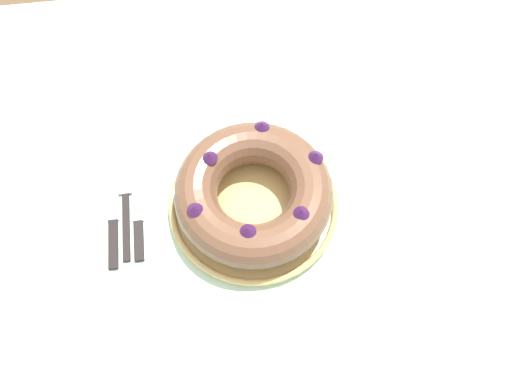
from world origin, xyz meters
TOP-DOWN VIEW (x-y plane):
  - ground_plane at (0.00, 0.00)m, footprint 8.00×8.00m
  - dining_table at (0.00, 0.00)m, footprint 1.31×1.12m
  - serving_dish at (0.00, -0.01)m, footprint 0.31×0.31m
  - bundt_cake at (0.00, -0.01)m, footprint 0.28×0.28m
  - fork at (-0.23, 0.02)m, footprint 0.02×0.18m
  - serving_knife at (-0.26, -0.01)m, footprint 0.02×0.20m
  - cake_knife at (-0.21, -0.02)m, footprint 0.02×0.17m

SIDE VIEW (x-z plane):
  - ground_plane at x=0.00m, z-range 0.00..0.00m
  - dining_table at x=0.00m, z-range 0.29..1.06m
  - fork at x=-0.23m, z-range 0.77..0.77m
  - cake_knife at x=-0.21m, z-range 0.77..0.78m
  - serving_knife at x=-0.26m, z-range 0.77..0.78m
  - serving_dish at x=0.00m, z-range 0.77..0.79m
  - bundt_cake at x=0.00m, z-range 0.78..0.87m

